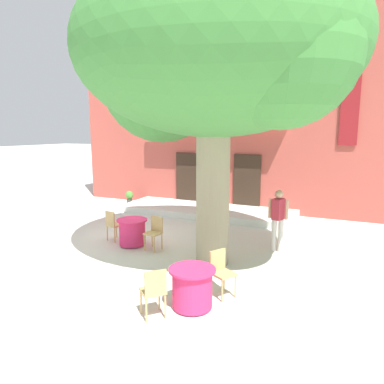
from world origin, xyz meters
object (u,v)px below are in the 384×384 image
(cafe_chair_near_tree_1, at_px, (155,231))
(ground_planter_left, at_px, (129,197))
(cafe_table_near_tree, at_px, (132,232))
(cafe_chair_near_tree_0, at_px, (113,223))
(plane_tree, at_px, (211,57))
(cafe_table_middle, at_px, (192,288))
(cafe_chair_middle_0, at_px, (154,289))
(cafe_chair_middle_1, at_px, (221,270))
(pedestrian_near_entrance, at_px, (278,217))

(cafe_chair_near_tree_1, distance_m, ground_planter_left, 6.12)
(cafe_table_near_tree, relative_size, cafe_chair_near_tree_0, 0.95)
(cafe_table_near_tree, xyz_separation_m, cafe_chair_near_tree_0, (-0.74, 0.12, 0.14))
(plane_tree, xyz_separation_m, cafe_chair_near_tree_1, (-1.70, 0.24, -4.34))
(plane_tree, height_order, cafe_table_near_tree, plane_tree)
(cafe_table_middle, relative_size, cafe_chair_middle_0, 0.95)
(cafe_chair_near_tree_0, relative_size, cafe_chair_near_tree_1, 1.00)
(cafe_table_middle, bearing_deg, ground_planter_left, 131.03)
(cafe_chair_near_tree_1, xyz_separation_m, cafe_chair_middle_1, (2.57, -1.85, 0.00))
(cafe_chair_middle_0, bearing_deg, cafe_chair_near_tree_0, 135.22)
(cafe_chair_near_tree_0, distance_m, ground_planter_left, 5.14)
(cafe_chair_middle_0, height_order, cafe_chair_middle_1, same)
(cafe_chair_middle_0, bearing_deg, cafe_table_near_tree, 129.00)
(plane_tree, bearing_deg, cafe_chair_middle_1, -61.52)
(pedestrian_near_entrance, bearing_deg, cafe_chair_near_tree_1, -158.75)
(cafe_chair_middle_1, xyz_separation_m, pedestrian_near_entrance, (0.53, 3.05, 0.42))
(cafe_table_near_tree, height_order, pedestrian_near_entrance, pedestrian_near_entrance)
(cafe_table_near_tree, height_order, cafe_chair_near_tree_1, cafe_chair_near_tree_1)
(plane_tree, bearing_deg, cafe_chair_near_tree_0, 173.10)
(cafe_chair_middle_1, bearing_deg, cafe_table_middle, -114.23)
(plane_tree, xyz_separation_m, cafe_chair_middle_1, (0.87, -1.60, -4.34))
(plane_tree, height_order, cafe_table_middle, plane_tree)
(plane_tree, distance_m, cafe_chair_middle_0, 5.22)
(cafe_chair_near_tree_1, distance_m, pedestrian_near_entrance, 3.35)
(cafe_chair_near_tree_1, bearing_deg, cafe_chair_middle_1, -35.69)
(cafe_chair_near_tree_0, distance_m, pedestrian_near_entrance, 4.74)
(cafe_chair_near_tree_0, distance_m, cafe_chair_middle_1, 4.53)
(cafe_chair_near_tree_1, bearing_deg, pedestrian_near_entrance, 21.25)
(cafe_table_near_tree, relative_size, cafe_chair_middle_1, 0.95)
(cafe_chair_near_tree_0, distance_m, cafe_table_middle, 4.62)
(plane_tree, relative_size, ground_planter_left, 11.22)
(cafe_table_middle, bearing_deg, pedestrian_near_entrance, 77.37)
(pedestrian_near_entrance, bearing_deg, cafe_table_middle, -102.63)
(cafe_chair_middle_0, distance_m, cafe_chair_middle_1, 1.50)
(plane_tree, height_order, cafe_chair_middle_0, plane_tree)
(plane_tree, xyz_separation_m, cafe_table_near_tree, (-2.45, 0.27, -4.48))
(cafe_chair_middle_0, bearing_deg, ground_planter_left, 126.67)
(cafe_chair_near_tree_1, height_order, pedestrian_near_entrance, pedestrian_near_entrance)
(cafe_chair_middle_0, bearing_deg, plane_tree, 92.14)
(cafe_chair_near_tree_1, relative_size, cafe_chair_middle_0, 1.00)
(cafe_table_middle, xyz_separation_m, ground_planter_left, (-6.24, 7.18, -0.04))
(cafe_table_middle, bearing_deg, plane_tree, 103.75)
(cafe_chair_near_tree_0, height_order, cafe_chair_near_tree_1, same)
(plane_tree, xyz_separation_m, ground_planter_left, (-5.68, 4.88, -4.52))
(cafe_table_near_tree, bearing_deg, cafe_chair_near_tree_1, -2.11)
(plane_tree, bearing_deg, cafe_table_middle, -76.25)
(plane_tree, distance_m, ground_planter_left, 8.75)
(cafe_chair_middle_1, bearing_deg, plane_tree, 118.48)
(cafe_table_near_tree, bearing_deg, plane_tree, -6.28)
(cafe_table_near_tree, xyz_separation_m, cafe_chair_middle_1, (3.32, -1.87, 0.14))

